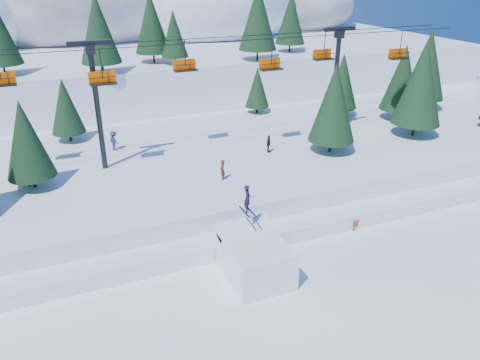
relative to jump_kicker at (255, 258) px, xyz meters
name	(u,v)px	position (x,y,z in m)	size (l,w,h in m)	color
ground	(307,292)	(2.19, -2.72, -1.34)	(160.00, 160.00, 0.00)	white
mid_shelf	(208,165)	(2.19, 15.28, -0.09)	(70.00, 22.00, 2.50)	white
berm	(252,223)	(2.19, 5.28, -0.79)	(70.00, 6.00, 1.10)	white
mountain_ridge	(79,16)	(-2.89, 70.63, 8.31)	(119.00, 61.16, 26.46)	white
jump_kicker	(255,258)	(0.00, 0.00, 0.00)	(3.60, 4.91, 5.66)	white
chairlift	(227,75)	(4.18, 15.33, 7.99)	(46.00, 3.21, 10.28)	black
conifer_stand	(251,100)	(6.42, 15.20, 5.64)	(61.50, 18.46, 9.05)	black
distant_skiers	(170,147)	(-1.09, 15.70, 2.04)	(30.08, 10.84, 1.85)	#442122
banner_near	(366,219)	(10.28, 2.56, -0.80)	(2.73, 0.89, 0.90)	black
banner_far	(379,208)	(12.30, 3.56, -0.80)	(2.82, 0.52, 0.90)	black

